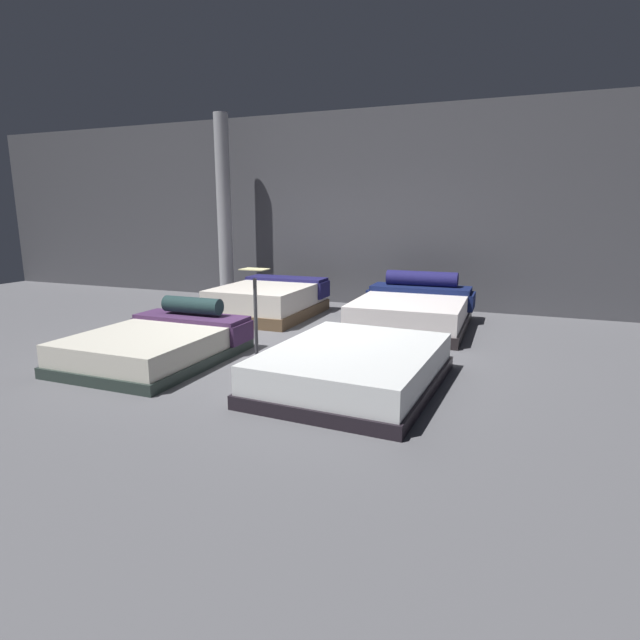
% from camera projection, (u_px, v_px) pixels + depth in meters
% --- Properties ---
extents(ground_plane, '(18.00, 18.00, 0.02)m').
position_uv_depth(ground_plane, '(294.00, 347.00, 6.60)').
color(ground_plane, '#5B5B60').
extents(showroom_back_wall, '(18.00, 0.06, 3.50)m').
position_uv_depth(showroom_back_wall, '(369.00, 210.00, 9.26)').
color(showroom_back_wall, '#47474C').
rests_on(showroom_back_wall, ground_plane).
extents(bed_0, '(1.53, 1.99, 0.64)m').
position_uv_depth(bed_0, '(158.00, 344.00, 5.94)').
color(bed_0, '#27332E').
rests_on(bed_0, ground_plane).
extents(bed_1, '(1.68, 2.17, 0.40)m').
position_uv_depth(bed_1, '(354.00, 367.00, 5.05)').
color(bed_1, black).
rests_on(bed_1, ground_plane).
extents(bed_2, '(1.48, 1.99, 0.57)m').
position_uv_depth(bed_2, '(269.00, 300.00, 8.48)').
color(bed_2, brown).
rests_on(bed_2, ground_plane).
extents(bed_3, '(1.70, 2.17, 0.77)m').
position_uv_depth(bed_3, '(412.00, 311.00, 7.65)').
color(bed_3, black).
rests_on(bed_3, ground_plane).
extents(price_sign, '(0.28, 0.24, 1.11)m').
position_uv_depth(price_sign, '(256.00, 330.00, 5.59)').
color(price_sign, '#3F3F44').
rests_on(price_sign, ground_plane).
extents(support_pillar, '(0.27, 0.27, 3.50)m').
position_uv_depth(support_pillar, '(224.00, 210.00, 9.70)').
color(support_pillar, '#99999E').
rests_on(support_pillar, ground_plane).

